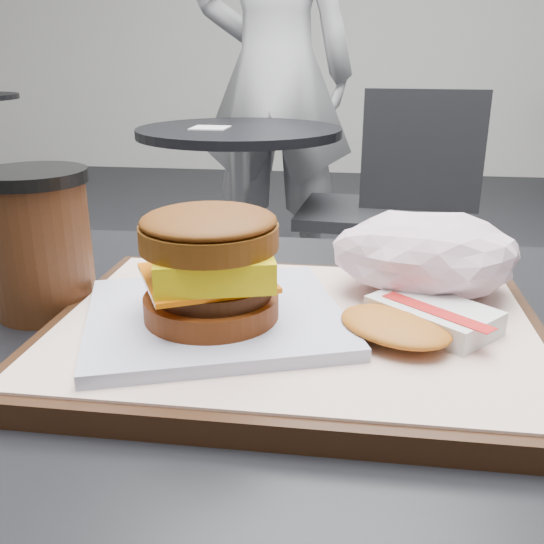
{
  "coord_description": "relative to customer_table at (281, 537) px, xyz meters",
  "views": [
    {
      "loc": [
        0.05,
        -0.42,
        0.98
      ],
      "look_at": [
        -0.01,
        -0.01,
        0.83
      ],
      "focal_mm": 40.0,
      "sensor_mm": 36.0,
      "label": 1
    }
  ],
  "objects": [
    {
      "name": "customer_table",
      "position": [
        0.0,
        0.0,
        0.0
      ],
      "size": [
        0.8,
        0.6,
        0.77
      ],
      "color": "#A5A5AA",
      "rests_on": "ground"
    },
    {
      "name": "serving_tray",
      "position": [
        0.01,
        0.01,
        0.2
      ],
      "size": [
        0.38,
        0.28,
        0.02
      ],
      "color": "black",
      "rests_on": "customer_table"
    },
    {
      "name": "breakfast_sandwich",
      "position": [
        -0.05,
        -0.01,
        0.24
      ],
      "size": [
        0.24,
        0.22,
        0.09
      ],
      "color": "silver",
      "rests_on": "serving_tray"
    },
    {
      "name": "hash_brown",
      "position": [
        0.1,
        -0.0,
        0.22
      ],
      "size": [
        0.13,
        0.13,
        0.02
      ],
      "color": "silver",
      "rests_on": "serving_tray"
    },
    {
      "name": "crumpled_wrapper",
      "position": [
        0.11,
        0.08,
        0.24
      ],
      "size": [
        0.16,
        0.12,
        0.07
      ],
      "primitive_type": null,
      "color": "white",
      "rests_on": "serving_tray"
    },
    {
      "name": "coffee_cup",
      "position": [
        -0.21,
        0.04,
        0.25
      ],
      "size": [
        0.09,
        0.09,
        0.13
      ],
      "color": "#3E1F0F",
      "rests_on": "customer_table"
    },
    {
      "name": "neighbor_table",
      "position": [
        -0.35,
        1.65,
        -0.03
      ],
      "size": [
        0.7,
        0.7,
        0.75
      ],
      "color": "black",
      "rests_on": "ground"
    },
    {
      "name": "napkin",
      "position": [
        -0.44,
        1.61,
        0.17
      ],
      "size": [
        0.12,
        0.12,
        0.0
      ],
      "primitive_type": "cube",
      "rotation": [
        0.0,
        0.0,
        -0.03
      ],
      "color": "silver",
      "rests_on": "neighbor_table"
    },
    {
      "name": "neighbor_chair",
      "position": [
        0.15,
        1.67,
        -0.07
      ],
      "size": [
        0.62,
        0.45,
        0.88
      ],
      "color": "#ABABB0",
      "rests_on": "ground"
    },
    {
      "name": "patron",
      "position": [
        -0.3,
        2.2,
        0.33
      ],
      "size": [
        0.68,
        0.46,
        1.82
      ],
      "primitive_type": "imported",
      "rotation": [
        0.0,
        0.0,
        3.11
      ],
      "color": "silver",
      "rests_on": "ground"
    }
  ]
}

